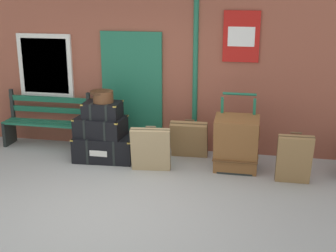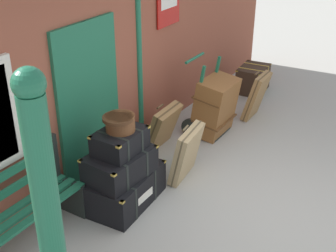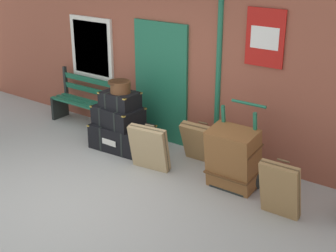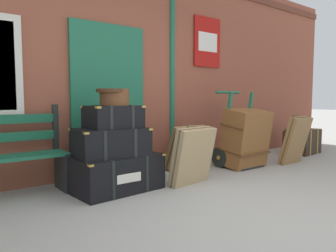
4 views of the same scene
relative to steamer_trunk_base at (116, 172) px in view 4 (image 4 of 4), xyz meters
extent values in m
plane|color=#A3A099|center=(0.57, -1.72, -0.21)|extent=(60.00, 60.00, 0.00)
cube|color=brown|center=(0.57, 0.88, 1.39)|extent=(10.40, 0.30, 3.20)
cube|color=#1E6647|center=(0.29, 0.71, 0.84)|extent=(1.10, 0.05, 2.10)
cube|color=#123D2A|center=(0.29, 0.70, 0.84)|extent=(0.06, 0.02, 2.10)
cylinder|color=#1E6647|center=(1.42, 0.73, 1.39)|extent=(0.09, 0.09, 3.14)
cube|color=#B7140F|center=(2.18, 0.71, 1.84)|extent=(0.60, 0.02, 0.84)
cube|color=white|center=(2.18, 0.70, 1.84)|extent=(0.44, 0.01, 0.32)
cube|color=black|center=(-0.50, 0.38, 0.01)|extent=(0.06, 0.40, 0.45)
cube|color=black|center=(-0.50, 0.58, 0.52)|extent=(0.06, 0.06, 0.56)
cube|color=black|center=(0.00, 0.00, 0.00)|extent=(1.04, 0.71, 0.42)
cube|color=black|center=(-0.22, -0.01, 0.00)|extent=(0.08, 0.65, 0.43)
cube|color=black|center=(0.22, 0.02, 0.00)|extent=(0.08, 0.65, 0.43)
cube|color=#B79338|center=(-0.46, -0.33, 0.20)|extent=(0.05, 0.05, 0.02)
cube|color=#B79338|center=(0.50, -0.27, 0.20)|extent=(0.05, 0.05, 0.02)
cube|color=#B79338|center=(-0.50, 0.27, 0.20)|extent=(0.05, 0.05, 0.02)
cube|color=#B79338|center=(0.46, 0.33, 0.20)|extent=(0.05, 0.05, 0.02)
cube|color=silver|center=(-0.04, -0.33, 0.00)|extent=(0.36, 0.01, 0.10)
cube|color=black|center=(-0.06, -0.01, 0.37)|extent=(0.83, 0.59, 0.32)
cube|color=black|center=(-0.24, 0.00, 0.37)|extent=(0.07, 0.55, 0.33)
cube|color=black|center=(0.12, -0.02, 0.37)|extent=(0.07, 0.55, 0.33)
cube|color=#B79338|center=(-0.46, -0.24, 0.52)|extent=(0.05, 0.05, 0.02)
cube|color=#B79338|center=(0.30, -0.29, 0.52)|extent=(0.05, 0.05, 0.02)
cube|color=#B79338|center=(-0.43, 0.26, 0.52)|extent=(0.05, 0.05, 0.02)
cube|color=#B79338|center=(0.33, 0.21, 0.52)|extent=(0.05, 0.05, 0.02)
cube|color=black|center=(-0.02, 0.00, 0.66)|extent=(0.60, 0.44, 0.26)
cube|color=black|center=(-0.16, 0.00, 0.66)|extent=(0.04, 0.45, 0.27)
cube|color=black|center=(0.11, 0.00, 0.66)|extent=(0.04, 0.45, 0.27)
cube|color=#B79338|center=(-0.30, -0.20, 0.78)|extent=(0.05, 0.05, 0.02)
cube|color=#B79338|center=(0.26, -0.20, 0.78)|extent=(0.05, 0.05, 0.02)
cube|color=#B79338|center=(-0.30, 0.20, 0.78)|extent=(0.05, 0.05, 0.02)
cube|color=#B79338|center=(0.26, 0.20, 0.78)|extent=(0.05, 0.05, 0.02)
cylinder|color=brown|center=(0.00, 0.00, 0.89)|extent=(0.34, 0.34, 0.19)
cylinder|color=#432715|center=(-0.04, 0.00, 0.96)|extent=(0.35, 0.35, 0.04)
cube|color=black|center=(2.22, -0.14, -0.20)|extent=(0.56, 0.28, 0.03)
cube|color=#1E6647|center=(1.97, 0.06, 0.38)|extent=(0.04, 0.24, 1.19)
cube|color=#1E6647|center=(2.47, 0.06, 0.38)|extent=(0.04, 0.24, 1.19)
cylinder|color=#1E6647|center=(2.22, 0.26, 0.97)|extent=(0.54, 0.04, 0.04)
cylinder|color=black|center=(1.90, 0.12, -0.05)|extent=(0.04, 0.32, 0.32)
cylinder|color=#B79338|center=(1.90, 0.12, -0.05)|extent=(0.07, 0.06, 0.06)
cylinder|color=black|center=(2.54, 0.12, -0.05)|extent=(0.04, 0.32, 0.32)
cylinder|color=#B79338|center=(2.54, 0.12, -0.05)|extent=(0.07, 0.06, 0.06)
cube|color=brown|center=(2.22, -0.12, 0.26)|extent=(0.68, 0.56, 0.93)
cube|color=brown|center=(2.22, -0.12, 0.06)|extent=(0.70, 0.46, 0.09)
cube|color=brown|center=(2.22, -0.12, 0.45)|extent=(0.70, 0.46, 0.09)
cube|color=tan|center=(0.89, -0.37, 0.15)|extent=(0.65, 0.36, 0.73)
cylinder|color=brown|center=(0.89, -0.35, 0.52)|extent=(0.16, 0.05, 0.03)
cube|color=brown|center=(0.89, -0.37, 0.15)|extent=(0.65, 0.25, 0.71)
cube|color=olive|center=(3.09, -0.45, 0.19)|extent=(0.51, 0.33, 0.79)
cylinder|color=brown|center=(3.09, -0.43, 0.59)|extent=(0.16, 0.03, 0.03)
cube|color=brown|center=(3.09, -0.45, 0.19)|extent=(0.52, 0.23, 0.78)
cube|color=olive|center=(1.39, 0.33, 0.13)|extent=(0.64, 0.40, 0.67)
cylinder|color=brown|center=(1.39, 0.36, 0.46)|extent=(0.16, 0.03, 0.03)
cube|color=brown|center=(1.39, 0.33, 0.13)|extent=(0.65, 0.28, 0.64)
cube|color=#332319|center=(4.18, 0.05, 0.03)|extent=(0.72, 0.53, 0.48)
cube|color=#B79338|center=(4.03, 0.04, 0.03)|extent=(0.08, 0.49, 0.49)
cube|color=#B79338|center=(4.33, 0.06, 0.03)|extent=(0.08, 0.49, 0.49)
cube|color=#B79338|center=(3.88, -0.20, 0.26)|extent=(0.05, 0.05, 0.02)
cube|color=#B79338|center=(4.52, -0.14, 0.26)|extent=(0.05, 0.05, 0.02)
cube|color=#B79338|center=(3.84, 0.24, 0.26)|extent=(0.05, 0.05, 0.02)
cube|color=#B79338|center=(4.48, 0.30, 0.26)|extent=(0.05, 0.05, 0.02)
camera|label=1|loc=(2.54, -7.05, 2.63)|focal=49.22mm
camera|label=2|loc=(-3.70, -2.94, 3.25)|focal=49.53mm
camera|label=3|loc=(5.17, -5.63, 3.18)|focal=51.43mm
camera|label=4|loc=(-1.78, -3.33, 0.87)|focal=34.30mm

